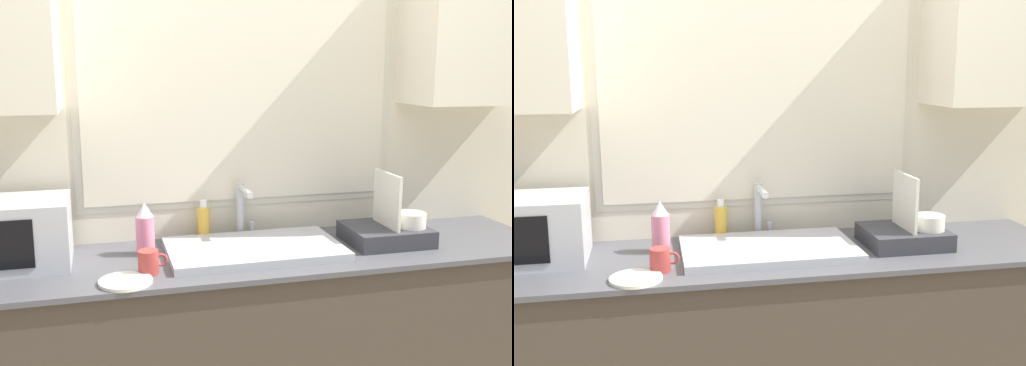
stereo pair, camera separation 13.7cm
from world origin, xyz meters
The scene contains 10 objects.
countertop centered at (0.00, 0.28, 0.46)m, with size 2.39×0.59×0.92m.
wall_back centered at (0.00, 0.55, 1.39)m, with size 6.00×0.38×2.60m.
sink_basin centered at (-0.01, 0.28, 0.93)m, with size 0.67×0.40×0.03m.
faucet centered at (-0.01, 0.48, 1.06)m, with size 0.08×0.19×0.23m.
microwave centered at (-0.92, 0.35, 1.04)m, with size 0.45×0.31×0.24m.
dish_rack centered at (0.55, 0.27, 0.97)m, with size 0.32×0.28×0.29m.
spray_bottle centered at (-0.42, 0.36, 1.01)m, with size 0.07×0.07×0.20m.
soap_bottle centered at (-0.17, 0.50, 0.99)m, with size 0.05×0.05×0.17m.
mug_near_sink centered at (-0.43, 0.14, 0.96)m, with size 0.10×0.07×0.08m.
small_plate centered at (-0.51, 0.07, 0.92)m, with size 0.18×0.18×0.01m.
Camera 1 is at (-0.57, -1.87, 1.63)m, focal length 42.00 mm.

